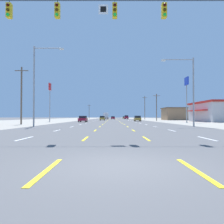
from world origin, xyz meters
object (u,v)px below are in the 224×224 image
suv_inner_left_distant_b (107,117)px  pole_sign_right_row_1 (187,88)px  pole_sign_left_row_1 (51,93)px  hatchback_inner_left_mid (103,118)px  sedan_far_left_nearest (84,119)px  sedan_center_turn_midfar (114,118)px  suv_far_right_farther (127,117)px  streetlight_right_row_0 (191,86)px  hatchback_far_right_near (138,118)px  box_truck_inner_left_far (106,116)px  sedan_far_right_farthest (125,118)px  streetlight_left_row_0 (37,80)px  sedan_center_turn_distant_a (113,118)px

suv_inner_left_distant_b → pole_sign_right_row_1: bearing=-77.9°
pole_sign_left_row_1 → pole_sign_right_row_1: 33.69m
hatchback_inner_left_mid → pole_sign_right_row_1: (18.67, -30.64, 6.28)m
suv_inner_left_distant_b → pole_sign_right_row_1: size_ratio=0.52×
sedan_far_left_nearest → sedan_center_turn_midfar: bearing=81.9°
hatchback_inner_left_mid → suv_far_right_farther: 39.14m
pole_sign_right_row_1 → streetlight_right_row_0: 18.14m
suv_far_right_farther → hatchback_far_right_near: bearing=-90.3°
box_truck_inner_left_far → sedan_far_right_farthest: (10.23, 20.63, -1.08)m
pole_sign_right_row_1 → sedan_center_turn_midfar: bearing=104.0°
sedan_far_right_farthest → suv_inner_left_distant_b: size_ratio=0.92×
hatchback_inner_left_mid → pole_sign_left_row_1: 23.58m
sedan_far_right_farthest → pole_sign_left_row_1: pole_sign_left_row_1 is taller
streetlight_right_row_0 → sedan_center_turn_midfar: bearing=97.0°
box_truck_inner_left_far → streetlight_right_row_0: size_ratio=0.82×
sedan_far_left_nearest → pole_sign_right_row_1: bearing=-18.9°
pole_sign_right_row_1 → streetlight_left_row_0: size_ratio=0.92×
hatchback_inner_left_mid → streetlight_right_row_0: streetlight_right_row_0 is taller
box_truck_inner_left_far → suv_far_right_farther: box_truck_inner_left_far is taller
streetlight_right_row_0 → sedan_far_right_farthest: bearing=91.5°
pole_sign_right_row_1 → suv_inner_left_distant_b: bearing=102.1°
sedan_far_right_farthest → streetlight_left_row_0: (-16.76, -101.50, 5.13)m
sedan_center_turn_midfar → streetlight_left_row_0: bearing=-97.4°
sedan_center_turn_distant_a → suv_far_right_farther: bearing=-68.1°
hatchback_far_right_near → suv_inner_left_distant_b: suv_inner_left_distant_b is taller
sedan_far_right_farthest → streetlight_right_row_0: size_ratio=0.51×
sedan_center_turn_midfar → pole_sign_right_row_1: bearing=-76.0°
hatchback_far_right_near → sedan_far_right_farthest: hatchback_far_right_near is taller
suv_far_right_farther → streetlight_left_row_0: streetlight_left_row_0 is taller
suv_inner_left_distant_b → pole_sign_right_row_1: (18.52, -86.59, 6.04)m
suv_far_right_farther → suv_inner_left_distant_b: (-10.54, 18.29, 0.00)m
sedan_center_turn_midfar → sedan_far_right_farthest: (6.74, 24.66, 0.00)m
hatchback_far_right_near → sedan_center_turn_distant_a: bearing=95.6°
sedan_center_turn_distant_a → pole_sign_right_row_1: pole_sign_right_row_1 is taller
streetlight_left_row_0 → streetlight_right_row_0: (19.49, 0.00, -0.72)m
pole_sign_right_row_1 → sedan_center_turn_distant_a: bearing=99.9°
sedan_center_turn_distant_a → streetlight_right_row_0: bearing=-84.7°
sedan_far_left_nearest → streetlight_right_row_0: streetlight_right_row_0 is taller
hatchback_inner_left_mid → suv_far_right_farther: (10.69, 37.65, 0.24)m
suv_inner_left_distant_b → pole_sign_right_row_1: pole_sign_right_row_1 is taller
sedan_center_turn_distant_a → pole_sign_left_row_1: size_ratio=0.45×
sedan_far_left_nearest → sedan_center_turn_midfar: same height
sedan_far_right_farthest → pole_sign_right_row_1: bearing=-84.5°
hatchback_inner_left_mid → box_truck_inner_left_far: (0.27, 33.03, 1.05)m
hatchback_far_right_near → pole_sign_right_row_1: pole_sign_right_row_1 is taller
pole_sign_left_row_1 → streetlight_right_row_0: pole_sign_left_row_1 is taller
sedan_far_right_farthest → pole_sign_right_row_1: pole_sign_right_row_1 is taller
sedan_center_turn_distant_a → pole_sign_left_row_1: bearing=-102.5°
streetlight_right_row_0 → pole_sign_left_row_1: bearing=131.8°
hatchback_far_right_near → sedan_center_turn_midfar: bearing=98.8°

